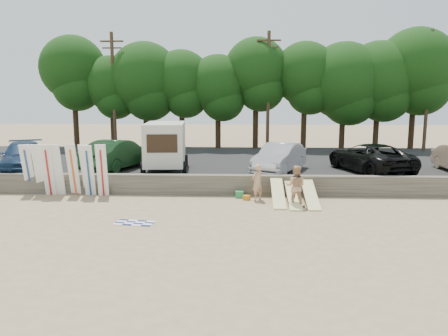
{
  "coord_description": "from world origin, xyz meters",
  "views": [
    {
      "loc": [
        0.15,
        -18.04,
        4.76
      ],
      "look_at": [
        -0.8,
        3.0,
        1.34
      ],
      "focal_mm": 35.0,
      "sensor_mm": 36.0,
      "label": 1
    }
  ],
  "objects_px": {
    "box_trailer": "(165,144)",
    "beachgoer_b": "(296,186)",
    "car_2": "(279,158)",
    "car_0": "(23,157)",
    "car_3": "(369,158)",
    "cooler": "(239,194)",
    "car_1": "(118,154)",
    "beachgoer_a": "(257,182)"
  },
  "relations": [
    {
      "from": "beachgoer_b",
      "to": "box_trailer",
      "type": "bearing_deg",
      "value": -23.25
    },
    {
      "from": "cooler",
      "to": "car_1",
      "type": "bearing_deg",
      "value": 149.52
    },
    {
      "from": "car_3",
      "to": "box_trailer",
      "type": "bearing_deg",
      "value": -17.59
    },
    {
      "from": "car_0",
      "to": "car_1",
      "type": "relative_size",
      "value": 1.06
    },
    {
      "from": "car_3",
      "to": "beachgoer_b",
      "type": "height_order",
      "value": "car_3"
    },
    {
      "from": "car_3",
      "to": "car_0",
      "type": "bearing_deg",
      "value": -15.87
    },
    {
      "from": "cooler",
      "to": "box_trailer",
      "type": "bearing_deg",
      "value": 137.76
    },
    {
      "from": "beachgoer_b",
      "to": "cooler",
      "type": "relative_size",
      "value": 4.85
    },
    {
      "from": "car_0",
      "to": "car_2",
      "type": "bearing_deg",
      "value": -22.35
    },
    {
      "from": "car_0",
      "to": "car_1",
      "type": "height_order",
      "value": "car_1"
    },
    {
      "from": "car_0",
      "to": "beachgoer_a",
      "type": "xyz_separation_m",
      "value": [
        12.94,
        -3.68,
        -0.63
      ]
    },
    {
      "from": "box_trailer",
      "to": "beachgoer_b",
      "type": "distance_m",
      "value": 8.64
    },
    {
      "from": "box_trailer",
      "to": "cooler",
      "type": "height_order",
      "value": "box_trailer"
    },
    {
      "from": "car_2",
      "to": "car_3",
      "type": "distance_m",
      "value": 4.98
    },
    {
      "from": "car_2",
      "to": "beachgoer_a",
      "type": "bearing_deg",
      "value": -85.33
    },
    {
      "from": "box_trailer",
      "to": "beachgoer_b",
      "type": "height_order",
      "value": "box_trailer"
    },
    {
      "from": "car_1",
      "to": "beachgoer_b",
      "type": "distance_m",
      "value": 11.05
    },
    {
      "from": "box_trailer",
      "to": "cooler",
      "type": "bearing_deg",
      "value": -47.14
    },
    {
      "from": "beachgoer_b",
      "to": "car_1",
      "type": "bearing_deg",
      "value": -15.23
    },
    {
      "from": "cooler",
      "to": "car_3",
      "type": "bearing_deg",
      "value": 26.39
    },
    {
      "from": "beachgoer_a",
      "to": "beachgoer_b",
      "type": "xyz_separation_m",
      "value": [
        1.64,
        -1.13,
        0.06
      ]
    },
    {
      "from": "car_1",
      "to": "beachgoer_a",
      "type": "distance_m",
      "value": 9.07
    },
    {
      "from": "box_trailer",
      "to": "beachgoer_b",
      "type": "xyz_separation_m",
      "value": [
        6.66,
        -5.36,
        -1.27
      ]
    },
    {
      "from": "box_trailer",
      "to": "beachgoer_b",
      "type": "relative_size",
      "value": 2.37
    },
    {
      "from": "car_0",
      "to": "beachgoer_b",
      "type": "distance_m",
      "value": 15.36
    },
    {
      "from": "beachgoer_a",
      "to": "car_1",
      "type": "bearing_deg",
      "value": -73.98
    },
    {
      "from": "car_2",
      "to": "cooler",
      "type": "xyz_separation_m",
      "value": [
        -2.15,
        -3.3,
        -1.33
      ]
    },
    {
      "from": "box_trailer",
      "to": "beachgoer_a",
      "type": "relative_size",
      "value": 2.55
    },
    {
      "from": "beachgoer_b",
      "to": "beachgoer_a",
      "type": "bearing_deg",
      "value": -19.13
    },
    {
      "from": "box_trailer",
      "to": "car_3",
      "type": "bearing_deg",
      "value": -5.96
    },
    {
      "from": "car_1",
      "to": "car_2",
      "type": "relative_size",
      "value": 1.07
    },
    {
      "from": "box_trailer",
      "to": "car_3",
      "type": "distance_m",
      "value": 11.33
    },
    {
      "from": "beachgoer_a",
      "to": "box_trailer",
      "type": "bearing_deg",
      "value": -84.11
    },
    {
      "from": "car_3",
      "to": "beachgoer_a",
      "type": "bearing_deg",
      "value": 16.27
    },
    {
      "from": "car_2",
      "to": "cooler",
      "type": "distance_m",
      "value": 4.16
    },
    {
      "from": "car_0",
      "to": "car_3",
      "type": "xyz_separation_m",
      "value": [
        19.22,
        0.5,
        0.0
      ]
    },
    {
      "from": "car_0",
      "to": "cooler",
      "type": "relative_size",
      "value": 14.26
    },
    {
      "from": "car_2",
      "to": "beachgoer_b",
      "type": "bearing_deg",
      "value": -62.62
    },
    {
      "from": "car_0",
      "to": "car_3",
      "type": "relative_size",
      "value": 0.96
    },
    {
      "from": "car_3",
      "to": "cooler",
      "type": "xyz_separation_m",
      "value": [
        -7.11,
        -3.66,
        -1.33
      ]
    },
    {
      "from": "car_2",
      "to": "beachgoer_b",
      "type": "xyz_separation_m",
      "value": [
        0.32,
        -4.95,
        -0.56
      ]
    },
    {
      "from": "car_2",
      "to": "cooler",
      "type": "height_order",
      "value": "car_2"
    }
  ]
}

